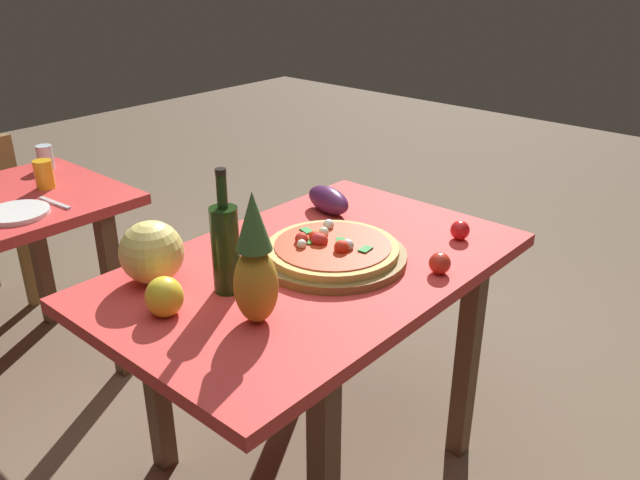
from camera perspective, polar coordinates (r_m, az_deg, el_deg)
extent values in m
plane|color=brown|center=(2.35, -0.58, -18.47)|extent=(10.00, 10.00, 0.00)
cube|color=brown|center=(2.21, 12.74, -10.77)|extent=(0.06, 0.06, 0.70)
cube|color=brown|center=(2.17, -14.28, -11.68)|extent=(0.06, 0.06, 0.70)
cube|color=brown|center=(2.55, -1.23, -4.89)|extent=(0.06, 0.06, 0.70)
cube|color=red|center=(1.93, -0.68, -2.59)|extent=(1.28, 0.81, 0.04)
cube|color=brown|center=(2.66, -17.58, -4.80)|extent=(0.06, 0.06, 0.70)
cube|color=brown|center=(3.15, -23.45, -1.03)|extent=(0.06, 0.06, 0.70)
cube|color=olive|center=(3.39, -24.41, -2.17)|extent=(0.04, 0.04, 0.41)
cylinder|color=olive|center=(1.94, 1.11, -1.41)|extent=(0.45, 0.45, 0.02)
cylinder|color=#DDB45E|center=(1.93, 1.11, -0.79)|extent=(0.40, 0.40, 0.02)
cylinder|color=red|center=(1.92, 1.12, -0.44)|extent=(0.35, 0.35, 0.00)
sphere|color=red|center=(1.95, -0.51, 0.32)|extent=(0.03, 0.03, 0.03)
sphere|color=red|center=(1.93, -1.63, 0.09)|extent=(0.04, 0.04, 0.04)
sphere|color=red|center=(1.88, 1.90, -0.66)|extent=(0.04, 0.04, 0.04)
sphere|color=red|center=(1.93, -0.20, 0.04)|extent=(0.04, 0.04, 0.04)
sphere|color=red|center=(1.92, 0.18, -0.05)|extent=(0.04, 0.04, 0.04)
cube|color=#227925|center=(1.94, 1.83, -0.06)|extent=(0.05, 0.05, 0.00)
cube|color=#288537|center=(2.01, -1.18, 0.85)|extent=(0.04, 0.05, 0.00)
cube|color=#247E31|center=(1.89, 4.02, -0.80)|extent=(0.05, 0.03, 0.00)
cube|color=#387923|center=(1.93, -1.18, -0.13)|extent=(0.04, 0.05, 0.00)
sphere|color=white|center=(1.89, 2.47, -0.44)|extent=(0.04, 0.04, 0.04)
sphere|color=white|center=(1.90, -1.63, -0.38)|extent=(0.03, 0.03, 0.03)
sphere|color=white|center=(1.98, 0.33, 0.71)|extent=(0.03, 0.03, 0.03)
sphere|color=white|center=(2.03, 0.76, 1.37)|extent=(0.03, 0.03, 0.03)
cylinder|color=black|center=(1.74, -8.29, -0.88)|extent=(0.08, 0.08, 0.24)
cylinder|color=black|center=(1.68, -8.63, 4.25)|extent=(0.03, 0.03, 0.09)
cylinder|color=black|center=(1.66, -8.75, 5.96)|extent=(0.03, 0.03, 0.02)
ellipsoid|color=#B98C27|center=(1.60, -5.65, -4.02)|extent=(0.11, 0.11, 0.20)
cone|color=#365F2C|center=(1.53, -5.92, 1.70)|extent=(0.09, 0.09, 0.15)
sphere|color=#E7D26C|center=(1.84, -14.60, -1.06)|extent=(0.18, 0.18, 0.18)
ellipsoid|color=yellow|center=(1.69, -13.52, -4.88)|extent=(0.10, 0.10, 0.11)
ellipsoid|color=#4F1F4E|center=(2.28, 0.74, 3.55)|extent=(0.13, 0.21, 0.09)
sphere|color=red|center=(2.12, 12.22, 0.85)|extent=(0.06, 0.06, 0.06)
sphere|color=red|center=(1.88, 10.49, -2.02)|extent=(0.06, 0.06, 0.06)
cylinder|color=#F4A41D|center=(2.72, -23.11, 5.34)|extent=(0.07, 0.07, 0.11)
cylinder|color=silver|center=(2.97, -23.03, 6.73)|extent=(0.06, 0.06, 0.10)
cylinder|color=white|center=(2.50, -25.12, 2.19)|extent=(0.22, 0.22, 0.02)
cube|color=silver|center=(2.55, -22.31, 3.04)|extent=(0.03, 0.18, 0.01)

